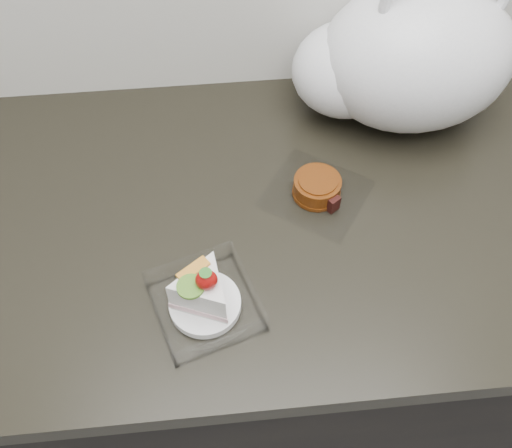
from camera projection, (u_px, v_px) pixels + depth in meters
counter at (290, 327)px, 1.28m from camera, size 2.04×0.64×0.90m
cake_tray at (204, 298)px, 0.79m from camera, size 0.17×0.17×0.11m
mooncake_wrap at (317, 189)px, 0.92m from camera, size 0.21×0.21×0.04m
plastic_bag at (402, 59)px, 0.95m from camera, size 0.39×0.28×0.30m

